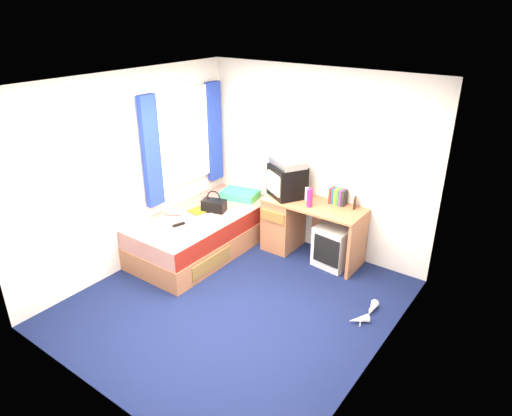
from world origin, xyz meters
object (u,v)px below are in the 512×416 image
Objects in this scene: crt_tv at (287,181)px; towel at (209,222)px; pink_water_bottle at (310,198)px; storage_cube at (334,246)px; picture_frame at (355,203)px; vcr at (288,162)px; handbag at (214,205)px; pillow at (240,195)px; aerosol_can at (307,193)px; remote_control at (179,225)px; bed at (203,232)px; water_bottle at (176,213)px; colour_swatch_fan at (164,232)px; white_heels at (366,314)px; desk at (295,222)px; magazine at (200,210)px.

towel is (-0.54, -0.94, -0.37)m from crt_tv.
storage_cube is at bearing 14.47° from pink_water_bottle.
picture_frame is at bearing 40.71° from crt_tv.
vcr is 1.32× the size of handbag.
pillow is 2.27× the size of pink_water_bottle.
pillow is at bearing -175.55° from aerosol_can.
pillow is at bearing 175.72° from pink_water_bottle.
pillow is 1.13m from remote_control.
remote_control is at bearing -144.43° from towel.
vcr reaches higher than bed.
water_bottle is 0.49m from colour_swatch_fan.
crt_tv is at bearing 41.73° from water_bottle.
crt_tv is 0.30m from aerosol_can.
storage_cube is 1.13m from white_heels.
desk is at bearing 29.62° from crt_tv.
desk is 2.32× the size of crt_tv.
handbag is at bearing -90.98° from pillow.
pillow is at bearing -173.64° from storage_cube.
pillow is 0.85m from crt_tv.
crt_tv reaches higher than handbag.
aerosol_can is (0.12, 0.05, 0.43)m from desk.
pink_water_bottle is at bearing 12.68° from vcr.
aerosol_can reaches higher than bed.
bed is 3.76× the size of storage_cube.
handbag reaches higher than white_heels.
bed is 9.01× the size of pink_water_bottle.
picture_frame is 0.70× the size of water_bottle.
picture_frame reaches higher than white_heels.
remote_control is (0.25, -0.19, -0.03)m from water_bottle.
pillow is 1.38m from colour_swatch_fan.
vcr is 1.59m from remote_control.
pillow is 1.01× the size of white_heels.
magazine is (-0.93, -0.68, -0.41)m from crt_tv.
white_heels is at bearing 13.81° from colour_swatch_fan.
desk is at bearing 2.07° from pillow.
handbag is at bearing -148.04° from desk.
picture_frame is 2.20m from remote_control.
handbag is at bearing -149.25° from aerosol_can.
magazine is at bearing -114.31° from vcr.
desk reaches higher than bed.
water_bottle is (-1.97, -1.15, -0.24)m from picture_frame.
pillow is at bearing -177.93° from desk.
water_bottle reaches higher than magazine.
colour_swatch_fan is at bearing -79.29° from remote_control.
storage_cube is 2.95× the size of aerosol_can.
pink_water_bottle reaches higher than handbag.
colour_swatch_fan is at bearing -94.17° from pillow.
handbag is at bearing 51.50° from water_bottle.
crt_tv is at bearing -170.00° from aerosol_can.
aerosol_can is 0.36× the size of white_heels.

